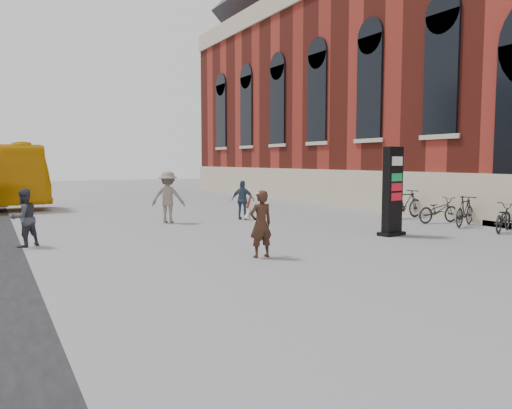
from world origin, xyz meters
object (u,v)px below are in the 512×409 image
pedestrian_c (243,200)px  bike_4 (503,217)px  info_pylon (392,191)px  woman (261,223)px  bike_6 (438,210)px  bike_7 (405,204)px  bike_5 (465,211)px  pedestrian_b (168,197)px  pedestrian_a (24,218)px

pedestrian_c → bike_4: 8.95m
info_pylon → woman: (-5.12, -1.13, -0.52)m
bike_6 → bike_7: size_ratio=0.92×
bike_5 → woman: bearing=77.5°
info_pylon → pedestrian_c: bearing=101.1°
info_pylon → bike_4: bearing=-25.2°
bike_7 → bike_4: bearing=175.7°
info_pylon → bike_6: info_pylon is taller
pedestrian_b → woman: bearing=120.2°
bike_4 → bike_5: (0.00, 1.44, 0.08)m
pedestrian_b → bike_4: bearing=171.7°
bike_6 → pedestrian_a: bearing=88.6°
pedestrian_b → bike_7: bearing=-167.6°
pedestrian_c → bike_6: 7.18m
pedestrian_a → pedestrian_b: bearing=-178.4°
woman → pedestrian_c: 7.53m
bike_4 → bike_7: bearing=-23.1°
pedestrian_c → bike_5: size_ratio=0.84×
info_pylon → pedestrian_a: bearing=154.0°
info_pylon → bike_6: size_ratio=1.50×
info_pylon → pedestrian_c: info_pylon is taller
woman → pedestrian_b: bearing=-91.2°
pedestrian_b → pedestrian_c: size_ratio=1.25×
pedestrian_a → bike_4: bearing=132.4°
pedestrian_c → bike_6: (5.77, -4.26, -0.28)m
bike_6 → bike_7: bearing=5.0°
pedestrian_a → pedestrian_c: bearing=168.7°
info_pylon → pedestrian_c: size_ratio=1.78×
bike_7 → bike_6: bearing=175.7°
pedestrian_a → bike_7: bearing=149.7°
bike_5 → bike_6: size_ratio=1.00×
woman → bike_5: bearing=-170.0°
info_pylon → bike_5: size_ratio=1.50×
info_pylon → woman: bearing=-176.5°
pedestrian_b → pedestrian_c: 2.86m
pedestrian_b → bike_5: pedestrian_b is taller
bike_6 → info_pylon: bearing=117.3°
woman → bike_4: size_ratio=0.91×
pedestrian_c → bike_7: 6.35m
pedestrian_a → pedestrian_c: (7.75, 2.74, -0.01)m
info_pylon → bike_4: info_pylon is taller
woman → bike_5: (8.79, 1.50, -0.27)m
pedestrian_a → woman: bearing=108.0°
pedestrian_b → bike_7: size_ratio=0.97×
pedestrian_c → bike_4: pedestrian_c is taller
bike_4 → pedestrian_b: bearing=27.0°
bike_4 → bike_6: 2.57m
pedestrian_b → bike_6: size_ratio=1.06×
bike_7 → pedestrian_a: bearing=86.1°
pedestrian_a → bike_5: (13.52, -2.65, -0.23)m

